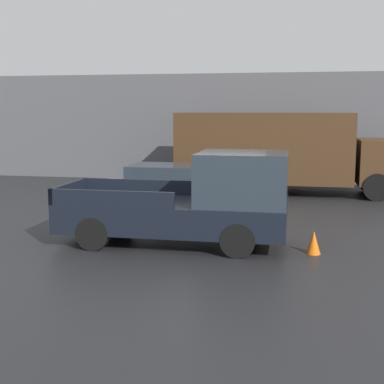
# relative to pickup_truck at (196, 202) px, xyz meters

# --- Properties ---
(ground_plane) EXTENTS (60.00, 60.00, 0.00)m
(ground_plane) POSITION_rel_pickup_truck_xyz_m (0.29, 0.53, -1.02)
(ground_plane) COLOR #232326
(building_wall) EXTENTS (28.00, 0.15, 4.79)m
(building_wall) POSITION_rel_pickup_truck_xyz_m (0.29, 11.66, 1.37)
(building_wall) COLOR #56565B
(building_wall) RESTS_ON ground
(pickup_truck) EXTENTS (5.37, 2.12, 2.23)m
(pickup_truck) POSITION_rel_pickup_truck_xyz_m (0.00, 0.00, 0.00)
(pickup_truck) COLOR black
(pickup_truck) RESTS_ON ground
(car) EXTENTS (4.56, 1.97, 1.50)m
(car) POSITION_rel_pickup_truck_xyz_m (-1.61, 3.81, -0.25)
(car) COLOR silver
(car) RESTS_ON ground
(delivery_truck) EXTENTS (8.65, 2.55, 3.08)m
(delivery_truck) POSITION_rel_pickup_truck_xyz_m (1.72, 8.50, 0.65)
(delivery_truck) COLOR #472D19
(delivery_truck) RESTS_ON ground
(newspaper_box) EXTENTS (0.45, 0.40, 1.04)m
(newspaper_box) POSITION_rel_pickup_truck_xyz_m (1.99, 11.33, -0.50)
(newspaper_box) COLOR gold
(newspaper_box) RESTS_ON ground
(traffic_cone) EXTENTS (0.31, 0.31, 0.52)m
(traffic_cone) POSITION_rel_pickup_truck_xyz_m (2.73, -0.31, -0.76)
(traffic_cone) COLOR orange
(traffic_cone) RESTS_ON ground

